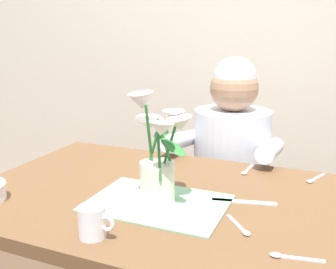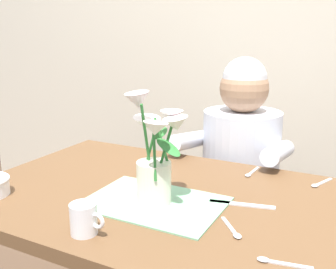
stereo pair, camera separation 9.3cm
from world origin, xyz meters
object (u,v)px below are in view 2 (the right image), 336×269
(seated_person, at_px, (239,184))
(flower_vase, at_px, (155,156))
(ceramic_mug, at_px, (84,219))
(dinner_knife, at_px, (242,204))

(seated_person, distance_m, flower_vase, 0.76)
(seated_person, distance_m, ceramic_mug, 0.96)
(flower_vase, relative_size, dinner_knife, 1.77)
(dinner_knife, bearing_deg, ceramic_mug, -144.21)
(flower_vase, bearing_deg, dinner_knife, 24.78)
(flower_vase, height_order, dinner_knife, flower_vase)
(seated_person, xyz_separation_m, flower_vase, (-0.05, -0.69, 0.33))
(ceramic_mug, bearing_deg, flower_vase, 73.22)
(dinner_knife, bearing_deg, seated_person, 94.49)
(flower_vase, bearing_deg, seated_person, 85.97)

